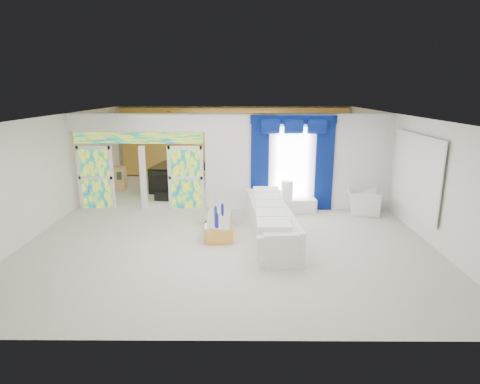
{
  "coord_description": "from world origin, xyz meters",
  "views": [
    {
      "loc": [
        0.36,
        -11.31,
        3.7
      ],
      "look_at": [
        0.3,
        -1.2,
        1.1
      ],
      "focal_mm": 29.9,
      "sensor_mm": 36.0,
      "label": 1
    }
  ],
  "objects_px": {
    "armchair": "(362,201)",
    "coffee_table": "(219,225)",
    "white_sofa": "(270,222)",
    "grand_piano": "(175,177)",
    "console_table": "(296,206)"
  },
  "relations": [
    {
      "from": "armchair",
      "to": "coffee_table",
      "type": "bearing_deg",
      "value": 122.74
    },
    {
      "from": "coffee_table",
      "to": "armchair",
      "type": "xyz_separation_m",
      "value": [
        4.33,
        1.79,
        0.14
      ]
    },
    {
      "from": "white_sofa",
      "to": "grand_piano",
      "type": "xyz_separation_m",
      "value": [
        -3.3,
        5.06,
        0.08
      ]
    },
    {
      "from": "white_sofa",
      "to": "coffee_table",
      "type": "distance_m",
      "value": 1.39
    },
    {
      "from": "console_table",
      "to": "armchair",
      "type": "bearing_deg",
      "value": -1.2
    },
    {
      "from": "coffee_table",
      "to": "armchair",
      "type": "distance_m",
      "value": 4.69
    },
    {
      "from": "coffee_table",
      "to": "console_table",
      "type": "bearing_deg",
      "value": 38.51
    },
    {
      "from": "console_table",
      "to": "grand_piano",
      "type": "bearing_deg",
      "value": 145.38
    },
    {
      "from": "console_table",
      "to": "grand_piano",
      "type": "distance_m",
      "value": 5.17
    },
    {
      "from": "coffee_table",
      "to": "grand_piano",
      "type": "height_order",
      "value": "grand_piano"
    },
    {
      "from": "armchair",
      "to": "grand_piano",
      "type": "xyz_separation_m",
      "value": [
        -6.28,
        2.98,
        0.12
      ]
    },
    {
      "from": "white_sofa",
      "to": "armchair",
      "type": "height_order",
      "value": "white_sofa"
    },
    {
      "from": "armchair",
      "to": "grand_piano",
      "type": "relative_size",
      "value": 0.58
    },
    {
      "from": "white_sofa",
      "to": "console_table",
      "type": "relative_size",
      "value": 3.33
    },
    {
      "from": "grand_piano",
      "to": "armchair",
      "type": "bearing_deg",
      "value": -17.16
    }
  ]
}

